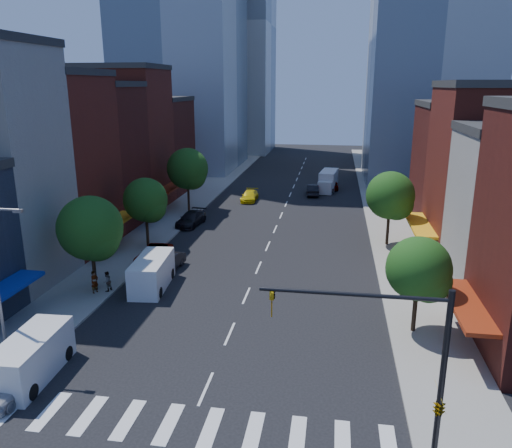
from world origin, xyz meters
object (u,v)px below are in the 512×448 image
(box_truck, at_px, (328,181))
(pedestrian_near, at_px, (95,282))
(parked_car_rear, at_px, (191,219))
(parked_car_third, at_px, (154,255))
(pedestrian_far, at_px, (107,281))
(cargo_van_far, at_px, (151,273))
(cargo_van_near, at_px, (30,359))
(traffic_car_far, at_px, (333,185))
(parked_car_front, at_px, (14,382))
(taxi, at_px, (250,196))
(traffic_car_oncoming, at_px, (313,190))
(parked_car_second, at_px, (168,263))

(box_truck, bearing_deg, pedestrian_near, -104.89)
(pedestrian_near, bearing_deg, parked_car_rear, 20.95)
(parked_car_third, xyz_separation_m, pedestrian_far, (-1.12, -6.95, 0.19))
(parked_car_third, xyz_separation_m, cargo_van_far, (1.90, -5.55, 0.47))
(cargo_van_near, xyz_separation_m, pedestrian_far, (-1.01, 11.42, -0.25))
(traffic_car_far, xyz_separation_m, pedestrian_far, (-16.50, -41.66, 0.25))
(parked_car_rear, distance_m, box_truck, 26.22)
(parked_car_front, xyz_separation_m, parked_car_third, (0.12, 19.85, 0.00))
(parked_car_front, xyz_separation_m, taxi, (4.42, 45.10, -0.03))
(traffic_car_oncoming, bearing_deg, pedestrian_far, 65.00)
(parked_car_front, xyz_separation_m, box_truck, (14.77, 53.75, 0.64))
(taxi, xyz_separation_m, traffic_car_oncoming, (8.26, 4.90, 0.08))
(traffic_car_far, bearing_deg, parked_car_front, 72.13)
(parked_car_second, distance_m, box_truck, 37.78)
(cargo_van_far, bearing_deg, cargo_van_near, -104.05)
(box_truck, bearing_deg, traffic_car_far, 55.00)
(parked_car_second, distance_m, taxi, 27.01)
(pedestrian_far, bearing_deg, pedestrian_near, -43.50)
(taxi, bearing_deg, box_truck, 39.91)
(parked_car_front, distance_m, traffic_car_far, 56.72)
(parked_car_rear, bearing_deg, taxi, 78.29)
(parked_car_third, distance_m, traffic_car_oncoming, 32.66)
(parked_car_second, xyz_separation_m, parked_car_rear, (-2.00, 13.89, 0.06))
(cargo_van_near, xyz_separation_m, cargo_van_far, (2.01, 12.83, 0.03))
(parked_car_third, distance_m, taxi, 25.61)
(parked_car_rear, distance_m, pedestrian_near, 19.70)
(cargo_van_near, height_order, box_truck, box_truck)
(parked_car_front, height_order, pedestrian_near, pedestrian_near)
(taxi, relative_size, traffic_car_far, 1.22)
(cargo_van_near, relative_size, box_truck, 0.76)
(parked_car_front, bearing_deg, box_truck, 76.40)
(cargo_van_far, bearing_deg, parked_car_rear, 91.30)
(taxi, xyz_separation_m, pedestrian_near, (-6.20, -32.63, 0.31))
(parked_car_rear, xyz_separation_m, box_truck, (14.77, 21.66, 0.61))
(parked_car_front, xyz_separation_m, pedestrian_near, (-1.77, 12.47, 0.28))
(parked_car_third, distance_m, traffic_car_far, 37.97)
(parked_car_second, bearing_deg, parked_car_third, 146.42)
(traffic_car_oncoming, bearing_deg, parked_car_third, 62.61)
(cargo_van_near, height_order, traffic_car_far, cargo_van_near)
(box_truck, relative_size, pedestrian_near, 4.31)
(parked_car_front, distance_m, parked_car_rear, 32.09)
(parked_car_front, relative_size, taxi, 0.89)
(pedestrian_far, bearing_deg, parked_car_second, 167.76)
(cargo_van_near, bearing_deg, traffic_car_oncoming, 72.72)
(cargo_van_near, relative_size, traffic_car_far, 1.44)
(cargo_van_near, bearing_deg, traffic_car_far, 71.09)
(parked_car_third, height_order, cargo_van_near, cargo_van_near)
(cargo_van_far, xyz_separation_m, pedestrian_far, (-3.01, -1.40, -0.28))
(parked_car_front, height_order, traffic_car_oncoming, traffic_car_oncoming)
(taxi, relative_size, pedestrian_far, 3.10)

